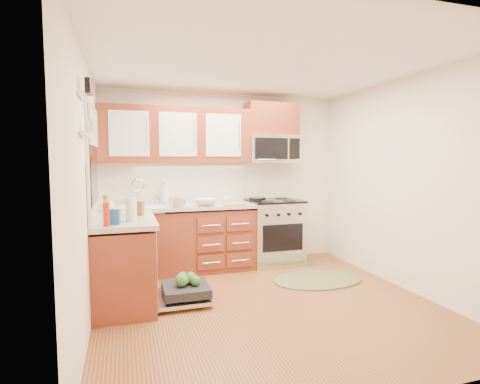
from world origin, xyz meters
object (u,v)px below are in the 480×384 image
object	(u,v)px
upper_cabinets	(176,135)
rug	(318,279)
sink	(139,216)
paper_towel_roll	(131,209)
stock_pot	(177,202)
bowl_b	(206,202)
cup	(227,200)
skillet	(257,199)
range	(274,232)
dishwasher	(182,293)
bowl_a	(205,201)
microwave	(272,149)
cutting_board	(234,204)

from	to	relation	value
upper_cabinets	rug	size ratio (longest dim) A/B	1.73
sink	paper_towel_roll	xyz separation A→B (m)	(-0.11, -1.16, 0.24)
stock_pot	bowl_b	world-z (taller)	stock_pot
bowl_b	cup	distance (m)	0.36
skillet	cup	size ratio (longest dim) A/B	1.82
paper_towel_roll	bowl_b	xyz separation A→B (m)	(0.98, 0.99, -0.07)
skillet	paper_towel_roll	xyz separation A→B (m)	(-1.76, -1.16, 0.07)
sink	rug	bearing A→B (deg)	-22.47
range	sink	xyz separation A→B (m)	(-1.93, -0.01, 0.33)
skillet	stock_pot	size ratio (longest dim) A/B	1.19
upper_cabinets	rug	bearing A→B (deg)	-32.63
range	dishwasher	xyz separation A→B (m)	(-1.54, -1.13, -0.38)
bowl_a	bowl_b	xyz separation A→B (m)	(-0.06, -0.35, 0.02)
microwave	skillet	bearing A→B (deg)	-154.27
stock_pot	paper_towel_roll	bearing A→B (deg)	-121.62
rug	stock_pot	size ratio (longest dim) A/B	5.67
upper_cabinets	bowl_a	size ratio (longest dim) A/B	8.53
sink	dishwasher	size ratio (longest dim) A/B	0.89
microwave	paper_towel_roll	size ratio (longest dim) A/B	3.23
microwave	paper_towel_roll	xyz separation A→B (m)	(-2.04, -1.29, -0.66)
microwave	dishwasher	world-z (taller)	microwave
dishwasher	stock_pot	distance (m)	1.28
sink	cutting_board	bearing A→B (deg)	-9.07
cutting_board	paper_towel_roll	world-z (taller)	paper_towel_roll
range	skillet	size ratio (longest dim) A/B	3.82
skillet	stock_pot	bearing A→B (deg)	-170.56
upper_cabinets	microwave	distance (m)	1.42
range	paper_towel_roll	distance (m)	2.42
upper_cabinets	stock_pot	world-z (taller)	upper_cabinets
cup	upper_cabinets	bearing A→B (deg)	165.77
cutting_board	cup	size ratio (longest dim) A/B	2.15
range	rug	xyz separation A→B (m)	(0.24, -0.91, -0.46)
range	rug	distance (m)	1.05
skillet	bowl_b	size ratio (longest dim) A/B	0.83
skillet	cutting_board	size ratio (longest dim) A/B	0.85
dishwasher	stock_pot	world-z (taller)	stock_pot
sink	dishwasher	distance (m)	1.38
range	bowl_b	size ratio (longest dim) A/B	3.16
range	bowl_a	world-z (taller)	bowl_a
stock_pot	paper_towel_roll	world-z (taller)	paper_towel_roll
microwave	range	bearing A→B (deg)	-90.00
microwave	bowl_a	world-z (taller)	microwave
bowl_a	cutting_board	bearing A→B (deg)	-49.67
upper_cabinets	rug	xyz separation A→B (m)	(1.64, -1.05, -1.86)
dishwasher	bowl_a	world-z (taller)	bowl_a
skillet	cutting_board	bearing A→B (deg)	-153.86
bowl_b	cup	xyz separation A→B (m)	(0.33, 0.16, 0.01)
stock_pot	cup	world-z (taller)	stock_pot
stock_pot	dishwasher	bearing A→B (deg)	-95.39
rug	dishwasher	bearing A→B (deg)	-172.81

